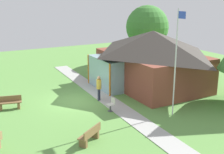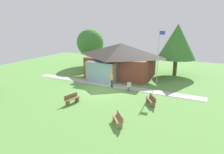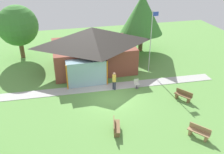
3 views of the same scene
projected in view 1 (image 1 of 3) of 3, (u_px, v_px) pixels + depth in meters
ground_plane at (78, 101)px, 20.31m from camera, size 44.00×44.00×0.00m
pavilion at (150, 58)px, 23.07m from camera, size 9.20×7.59×4.44m
footpath at (103, 97)px, 21.21m from camera, size 20.83×2.10×0.03m
flagpole at (176, 59)px, 17.07m from camera, size 0.64×0.08×6.35m
bench_mid_right at (90, 135)px, 14.50m from camera, size 1.20×1.49×0.84m
bench_front_center at (10, 103)px, 18.83m from camera, size 0.78×1.56×0.84m
patio_chair_lawn_spare at (111, 105)px, 18.51m from camera, size 0.46×0.46×0.86m
visitor_on_path at (99, 86)px, 20.19m from camera, size 0.34×0.34×1.74m
tree_behind_pavilion_left at (147, 27)px, 31.34m from camera, size 4.54×4.54×6.09m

